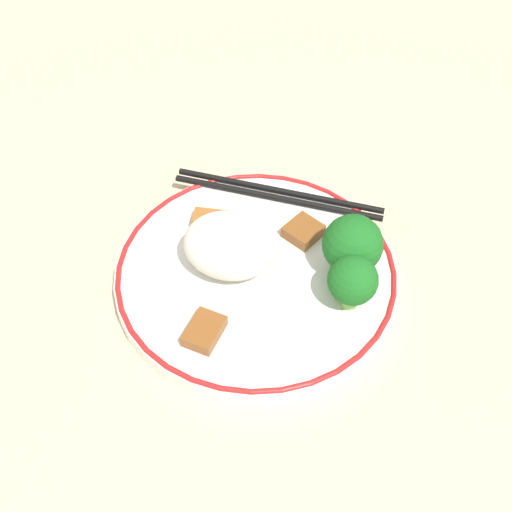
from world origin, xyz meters
name	(u,v)px	position (x,y,z in m)	size (l,w,h in m)	color
ground_plane	(256,282)	(0.00, 0.00, 0.00)	(3.00, 3.00, 0.00)	#C6B28E
plate	(256,275)	(0.00, 0.00, 0.01)	(0.25, 0.25, 0.02)	white
rice_mound	(229,248)	(0.02, 0.00, 0.04)	(0.08, 0.06, 0.06)	white
broccoli_back_left	(353,281)	(-0.09, 0.02, 0.05)	(0.04, 0.04, 0.05)	#7FB756
broccoli_back_center	(353,245)	(-0.08, -0.02, 0.05)	(0.05, 0.05, 0.06)	#7FB756
meat_near_front	(204,331)	(0.03, 0.08, 0.02)	(0.03, 0.04, 0.01)	brown
meat_near_left	(303,231)	(-0.03, -0.05, 0.02)	(0.04, 0.04, 0.01)	brown
meat_near_right	(212,221)	(0.05, -0.04, 0.02)	(0.04, 0.02, 0.01)	#995B28
meat_near_back	(247,237)	(0.02, -0.03, 0.02)	(0.03, 0.03, 0.01)	brown
chopsticks	(280,195)	(0.00, -0.10, 0.02)	(0.21, 0.03, 0.01)	black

